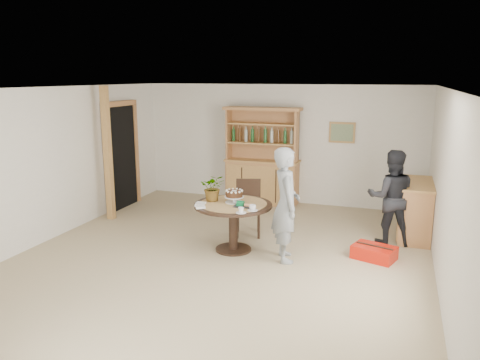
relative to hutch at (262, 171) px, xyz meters
name	(u,v)px	position (x,y,z in m)	size (l,w,h in m)	color
ground	(220,259)	(0.30, -3.24, -0.69)	(7.00, 7.00, 0.00)	#C2B385
room_shell	(220,143)	(0.30, -3.23, 1.05)	(6.04, 7.04, 2.52)	white
doorway	(121,154)	(-2.63, -1.24, 0.42)	(0.13, 1.10, 2.18)	black
pine_post	(108,154)	(-2.40, -2.04, 0.56)	(0.12, 0.12, 2.50)	tan
hutch	(262,171)	(0.00, 0.00, 0.00)	(1.62, 0.54, 2.04)	#B5814C
sideboard	(415,209)	(3.04, -1.24, -0.22)	(0.54, 1.26, 0.94)	#B5814C
dining_table	(233,213)	(0.36, -2.84, -0.08)	(1.20, 1.20, 0.76)	black
dining_chair	(248,204)	(0.34, -2.02, -0.15)	(0.53, 0.53, 0.95)	black
birthday_cake	(234,195)	(0.36, -2.79, 0.19)	(0.30, 0.30, 0.20)	white
flower_vase	(213,188)	(0.01, -2.79, 0.28)	(0.38, 0.33, 0.42)	#3F7233
gift_tray	(244,205)	(0.58, -2.97, 0.10)	(0.30, 0.20, 0.08)	black
coffee_cup_a	(253,208)	(0.76, -3.12, 0.11)	(0.15, 0.15, 0.09)	white
coffee_cup_b	(241,211)	(0.64, -3.29, 0.11)	(0.15, 0.15, 0.08)	white
napkins	(200,205)	(-0.05, -3.16, 0.09)	(0.24, 0.33, 0.03)	white
teen_boy	(286,205)	(1.21, -2.94, 0.15)	(0.61, 0.40, 1.68)	gray
adult_person	(391,197)	(2.65, -1.71, 0.08)	(0.75, 0.58, 1.54)	black
red_suitcase	(374,252)	(2.47, -2.51, -0.59)	(0.70, 0.57, 0.21)	red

